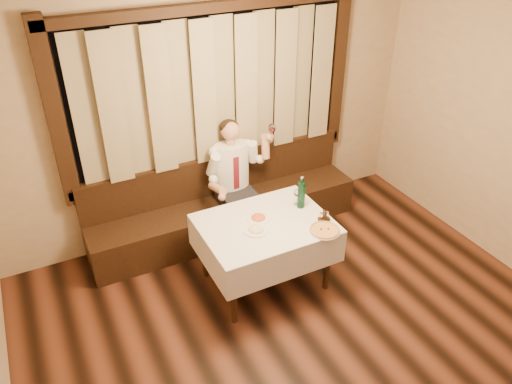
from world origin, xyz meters
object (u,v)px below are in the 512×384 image
pasta_red (258,216)px  green_bottle (301,194)px  dining_table (265,231)px  seated_man (235,172)px  banquette (225,209)px  pizza (324,230)px  pasta_cream (256,228)px  cruet_caddy (324,217)px

pasta_red → green_bottle: bearing=-0.2°
dining_table → seated_man: (0.10, 0.93, 0.17)m
banquette → pizza: size_ratio=10.51×
pasta_cream → seated_man: bearing=76.4°
banquette → dining_table: bearing=-90.0°
pizza → seated_man: (-0.33, 1.31, 0.05)m
pasta_cream → cruet_caddy: (0.67, -0.15, 0.01)m
dining_table → pasta_red: (-0.03, 0.09, 0.14)m
pasta_red → cruet_caddy: 0.64m
pasta_red → cruet_caddy: size_ratio=1.97×
pizza → banquette: bearing=107.4°
pizza → green_bottle: (0.02, 0.47, 0.14)m
pasta_cream → pizza: bearing=-27.7°
pasta_red → dining_table: bearing=-71.7°
cruet_caddy → seated_man: bearing=119.7°
banquette → cruet_caddy: size_ratio=27.11×
pizza → pasta_red: 0.66m
pizza → pasta_red: (-0.47, 0.47, 0.02)m
pizza → cruet_caddy: size_ratio=2.58×
dining_table → pasta_red: 0.17m
green_bottle → cruet_caddy: 0.34m
dining_table → cruet_caddy: 0.60m
pizza → seated_man: bearing=104.3°
banquette → seated_man: size_ratio=2.26×
pasta_cream → cruet_caddy: cruet_caddy is taller
banquette → pasta_cream: size_ratio=13.08×
dining_table → green_bottle: bearing=10.9°
pasta_red → seated_man: (0.13, 0.84, 0.04)m
banquette → cruet_caddy: banquette is taller
banquette → pasta_cream: (-0.14, -1.10, 0.48)m
cruet_caddy → seated_man: (-0.43, 1.16, 0.03)m
green_bottle → cruet_caddy: (0.07, -0.32, -0.11)m
pasta_red → pasta_cream: (-0.11, -0.17, 0.00)m
pasta_cream → green_bottle: green_bottle is taller
dining_table → banquette: bearing=90.0°
pasta_red → seated_man: 0.86m
banquette → pasta_red: bearing=-91.8°
dining_table → seated_man: seated_man is taller
banquette → green_bottle: size_ratio=9.08×
banquette → green_bottle: bearing=-64.0°
dining_table → green_bottle: 0.53m
green_bottle → banquette: bearing=116.0°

